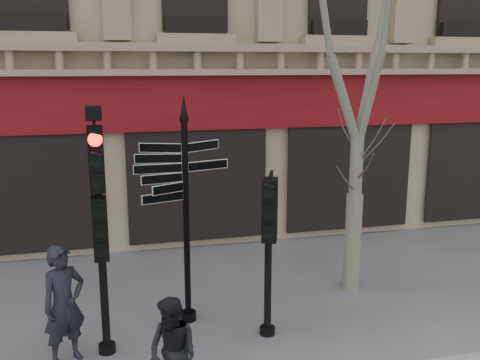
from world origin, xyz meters
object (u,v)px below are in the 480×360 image
object	(u,v)px
traffic_signal_secondary	(269,227)
pedestrian_a	(64,305)
fingerpost	(185,173)
plane_tree	(363,14)
traffic_signal_main	(99,202)
pedestrian_b	(173,354)

from	to	relation	value
traffic_signal_secondary	pedestrian_a	bearing A→B (deg)	-157.31
fingerpost	plane_tree	size ratio (longest dim) A/B	0.52
traffic_signal_main	traffic_signal_secondary	xyz separation A→B (m)	(2.64, -0.04, -0.57)
traffic_signal_secondary	pedestrian_b	xyz separation A→B (m)	(-1.77, -1.56, -1.13)
traffic_signal_main	pedestrian_a	xyz separation A→B (m)	(-0.59, -0.12, -1.53)
fingerpost	traffic_signal_main	world-z (taller)	fingerpost
fingerpost	traffic_signal_main	xyz separation A→B (m)	(-1.41, -0.78, -0.23)
fingerpost	pedestrian_b	distance (m)	3.12
traffic_signal_secondary	pedestrian_a	distance (m)	3.37
pedestrian_a	pedestrian_b	world-z (taller)	pedestrian_a
traffic_signal_secondary	pedestrian_b	bearing A→B (deg)	-117.32
pedestrian_b	traffic_signal_main	bearing A→B (deg)	167.61
fingerpost	pedestrian_a	distance (m)	2.82
pedestrian_b	fingerpost	bearing A→B (deg)	126.25
traffic_signal_main	traffic_signal_secondary	distance (m)	2.70
traffic_signal_secondary	pedestrian_a	xyz separation A→B (m)	(-3.23, -0.08, -0.96)
traffic_signal_main	plane_tree	size ratio (longest dim) A/B	0.51
traffic_signal_secondary	plane_tree	distance (m)	4.35
traffic_signal_main	traffic_signal_secondary	bearing A→B (deg)	-2.81
fingerpost	pedestrian_b	world-z (taller)	fingerpost
pedestrian_a	traffic_signal_main	bearing A→B (deg)	-20.40
plane_tree	pedestrian_a	size ratio (longest dim) A/B	4.11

